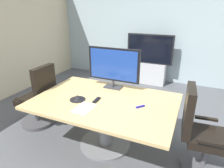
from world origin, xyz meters
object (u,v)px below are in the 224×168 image
object	(u,v)px
conference_table	(105,111)
office_chair_left	(39,101)
office_chair_right	(200,137)
remote_control	(97,100)
wall_display_unit	(149,67)
tv_monitor	(114,66)
conference_phone	(78,98)

from	to	relation	value
conference_table	office_chair_left	world-z (taller)	office_chair_left
conference_table	office_chair_right	distance (m)	1.27
conference_table	remote_control	size ratio (longest dim) A/B	11.50
conference_table	remote_control	bearing A→B (deg)	-147.36
office_chair_right	conference_table	bearing A→B (deg)	88.64
conference_table	office_chair_right	xyz separation A→B (m)	(1.26, 0.07, -0.11)
office_chair_right	wall_display_unit	world-z (taller)	wall_display_unit
tv_monitor	conference_phone	distance (m)	0.76
office_chair_left	conference_phone	world-z (taller)	office_chair_left
wall_display_unit	office_chair_left	bearing A→B (deg)	-113.13
remote_control	office_chair_right	bearing A→B (deg)	3.20
conference_table	office_chair_right	bearing A→B (deg)	3.38
conference_phone	office_chair_right	bearing A→B (deg)	7.73
office_chair_right	conference_phone	world-z (taller)	office_chair_right
office_chair_left	office_chair_right	xyz separation A→B (m)	(2.52, 0.04, 0.00)
office_chair_right	remote_control	xyz separation A→B (m)	(-1.36, -0.14, 0.29)
conference_table	wall_display_unit	distance (m)	2.84
conference_table	conference_phone	size ratio (longest dim) A/B	8.89
office_chair_right	remote_control	bearing A→B (deg)	90.96
tv_monitor	conference_table	bearing A→B (deg)	-81.03
tv_monitor	wall_display_unit	bearing A→B (deg)	89.67
office_chair_right	tv_monitor	xyz separation A→B (m)	(-1.34, 0.41, 0.64)
remote_control	wall_display_unit	bearing A→B (deg)	86.85
office_chair_right	office_chair_left	bearing A→B (deg)	86.27
office_chair_left	conference_phone	size ratio (longest dim) A/B	4.95
office_chair_right	remote_control	size ratio (longest dim) A/B	6.41
tv_monitor	conference_phone	bearing A→B (deg)	-113.68
conference_table	wall_display_unit	bearing A→B (deg)	91.26
office_chair_right	tv_monitor	world-z (taller)	tv_monitor
tv_monitor	conference_phone	size ratio (longest dim) A/B	3.82
office_chair_left	conference_phone	distance (m)	0.98
conference_table	remote_control	distance (m)	0.21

